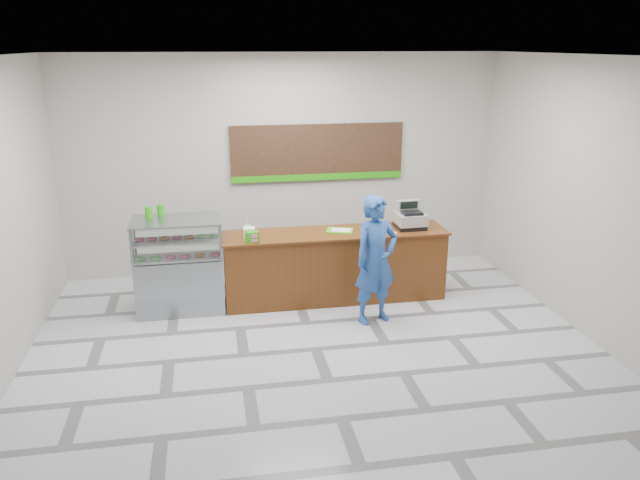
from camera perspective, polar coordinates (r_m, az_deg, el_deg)
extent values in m
plane|color=silver|center=(7.86, -0.36, -9.94)|extent=(7.00, 7.00, 0.00)
plane|color=#B6B0A7|center=(10.11, -3.34, 6.84)|extent=(7.00, 0.00, 7.00)
plane|color=silver|center=(6.97, -0.41, 16.50)|extent=(7.00, 7.00, 0.00)
cube|color=brown|center=(9.15, 1.35, -2.44)|extent=(3.20, 0.70, 1.00)
cube|color=brown|center=(8.98, 1.37, 0.65)|extent=(3.26, 0.76, 0.03)
cube|color=gray|center=(9.03, -12.63, -3.84)|extent=(1.20, 0.70, 0.80)
cube|color=white|center=(8.81, -12.91, 0.10)|extent=(1.20, 0.70, 0.50)
cube|color=gray|center=(8.74, -13.03, 1.75)|extent=(1.22, 0.72, 0.03)
cube|color=silver|center=(8.88, -12.81, -1.32)|extent=(1.14, 0.64, 0.02)
cube|color=silver|center=(8.81, -12.91, 0.16)|extent=(1.14, 0.64, 0.02)
torus|color=#71CB6F|center=(8.82, -16.09, -1.49)|extent=(0.15, 0.15, 0.05)
torus|color=#71CB6F|center=(8.80, -14.79, -1.42)|extent=(0.15, 0.15, 0.05)
torus|color=#E55B8B|center=(8.78, -13.50, -1.35)|extent=(0.15, 0.15, 0.05)
torus|color=#E55B8B|center=(8.77, -12.19, -1.28)|extent=(0.15, 0.15, 0.05)
torus|color=#A26628|center=(8.77, -10.89, -1.21)|extent=(0.15, 0.15, 0.05)
torus|color=#E55B8B|center=(8.77, -9.58, -1.14)|extent=(0.15, 0.15, 0.05)
torus|color=#E55B8B|center=(8.89, -16.13, 0.29)|extent=(0.15, 0.15, 0.05)
torus|color=#E55B8B|center=(8.87, -15.06, 0.35)|extent=(0.15, 0.15, 0.05)
torus|color=#A26628|center=(8.86, -13.99, 0.41)|extent=(0.15, 0.15, 0.05)
torus|color=#E55B8B|center=(8.85, -12.92, 0.47)|extent=(0.15, 0.15, 0.05)
torus|color=#A26628|center=(8.84, -11.84, 0.52)|extent=(0.15, 0.15, 0.05)
torus|color=#71CB6F|center=(8.84, -10.76, 0.58)|extent=(0.15, 0.15, 0.05)
torus|color=#71CB6F|center=(8.84, -9.68, 0.64)|extent=(0.15, 0.15, 0.05)
cube|color=black|center=(10.12, -0.21, 8.03)|extent=(2.80, 0.05, 0.90)
cube|color=#269A0D|center=(10.16, -0.18, 5.78)|extent=(2.80, 0.02, 0.10)
cube|color=black|center=(9.27, 8.19, 1.30)|extent=(0.41, 0.41, 0.06)
cube|color=gray|center=(9.23, 8.22, 1.97)|extent=(0.43, 0.45, 0.16)
cube|color=black|center=(9.13, 8.41, 2.45)|extent=(0.30, 0.22, 0.04)
cube|color=gray|center=(9.31, 8.03, 3.15)|extent=(0.35, 0.12, 0.16)
cube|color=black|center=(9.25, 8.14, 3.18)|extent=(0.27, 0.03, 0.10)
cube|color=black|center=(9.09, 4.65, 1.02)|extent=(0.09, 0.15, 0.04)
cube|color=#56C81A|center=(9.01, 1.81, 0.86)|extent=(0.44, 0.37, 0.02)
cube|color=white|center=(9.01, 1.94, 0.94)|extent=(0.31, 0.26, 0.00)
cube|color=white|center=(8.79, -6.49, 0.71)|extent=(0.17, 0.17, 0.13)
cylinder|color=silver|center=(9.00, -6.67, 1.02)|extent=(0.07, 0.07, 0.11)
cube|color=#269A0D|center=(8.54, -6.22, 0.28)|extent=(0.19, 0.14, 0.15)
cylinder|color=#E55B8B|center=(8.98, 6.53, 0.65)|extent=(0.18, 0.18, 0.00)
cylinder|color=#269A0D|center=(8.90, -15.41, 2.47)|extent=(0.10, 0.10, 0.15)
cylinder|color=#269A0D|center=(8.98, -14.36, 2.68)|extent=(0.10, 0.10, 0.15)
imported|color=#26509E|center=(8.32, 5.12, -1.84)|extent=(0.74, 0.60, 1.75)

